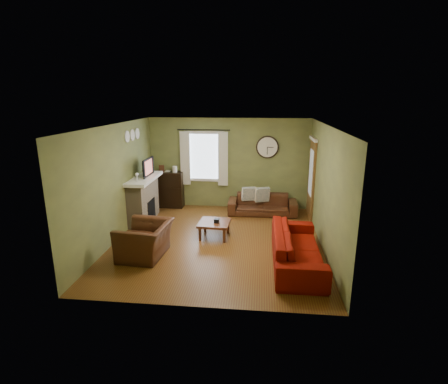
# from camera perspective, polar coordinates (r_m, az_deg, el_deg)

# --- Properties ---
(floor) EXTENTS (4.60, 5.20, 0.00)m
(floor) POSITION_cam_1_polar(r_m,az_deg,el_deg) (8.03, -1.02, -7.98)
(floor) COLOR brown
(floor) RESTS_ON ground
(ceiling) EXTENTS (4.60, 5.20, 0.00)m
(ceiling) POSITION_cam_1_polar(r_m,az_deg,el_deg) (7.40, -1.12, 10.84)
(ceiling) COLOR white
(ceiling) RESTS_ON ground
(wall_left) EXTENTS (0.00, 5.20, 2.60)m
(wall_left) POSITION_cam_1_polar(r_m,az_deg,el_deg) (8.21, -17.20, 1.41)
(wall_left) COLOR olive
(wall_left) RESTS_ON ground
(wall_right) EXTENTS (0.00, 5.20, 2.60)m
(wall_right) POSITION_cam_1_polar(r_m,az_deg,el_deg) (7.68, 16.22, 0.55)
(wall_right) COLOR olive
(wall_right) RESTS_ON ground
(wall_back) EXTENTS (4.60, 0.00, 2.60)m
(wall_back) POSITION_cam_1_polar(r_m,az_deg,el_deg) (10.14, 0.75, 4.66)
(wall_back) COLOR olive
(wall_back) RESTS_ON ground
(wall_front) EXTENTS (4.60, 0.00, 2.60)m
(wall_front) POSITION_cam_1_polar(r_m,az_deg,el_deg) (5.16, -4.65, -6.08)
(wall_front) COLOR olive
(wall_front) RESTS_ON ground
(fireplace) EXTENTS (0.40, 1.40, 1.10)m
(fireplace) POSITION_cam_1_polar(r_m,az_deg,el_deg) (9.37, -13.01, -1.36)
(fireplace) COLOR gray
(fireplace) RESTS_ON floor
(firebox) EXTENTS (0.04, 0.60, 0.55)m
(firebox) POSITION_cam_1_polar(r_m,az_deg,el_deg) (9.38, -11.82, -2.87)
(firebox) COLOR black
(firebox) RESTS_ON fireplace
(mantel) EXTENTS (0.58, 1.60, 0.08)m
(mantel) POSITION_cam_1_polar(r_m,az_deg,el_deg) (9.21, -13.05, 2.15)
(mantel) COLOR white
(mantel) RESTS_ON fireplace
(tv) EXTENTS (0.08, 0.60, 0.35)m
(tv) POSITION_cam_1_polar(r_m,az_deg,el_deg) (9.30, -12.72, 3.64)
(tv) COLOR black
(tv) RESTS_ON mantel
(tv_screen) EXTENTS (0.02, 0.62, 0.36)m
(tv_screen) POSITION_cam_1_polar(r_m,az_deg,el_deg) (9.26, -12.27, 3.98)
(tv_screen) COLOR #994C3F
(tv_screen) RESTS_ON mantel
(medallion_left) EXTENTS (0.28, 0.28, 0.03)m
(medallion_left) POSITION_cam_1_polar(r_m,az_deg,el_deg) (8.78, -15.54, 8.71)
(medallion_left) COLOR white
(medallion_left) RESTS_ON wall_left
(medallion_mid) EXTENTS (0.28, 0.28, 0.03)m
(medallion_mid) POSITION_cam_1_polar(r_m,az_deg,el_deg) (9.10, -14.74, 8.99)
(medallion_mid) COLOR white
(medallion_mid) RESTS_ON wall_left
(medallion_right) EXTENTS (0.28, 0.28, 0.03)m
(medallion_right) POSITION_cam_1_polar(r_m,az_deg,el_deg) (9.43, -14.00, 9.24)
(medallion_right) COLOR white
(medallion_right) RESTS_ON wall_left
(window_pane) EXTENTS (1.00, 0.02, 1.30)m
(window_pane) POSITION_cam_1_polar(r_m,az_deg,el_deg) (10.17, -3.20, 5.82)
(window_pane) COLOR silver
(window_pane) RESTS_ON wall_back
(curtain_rod) EXTENTS (0.03, 0.03, 1.50)m
(curtain_rod) POSITION_cam_1_polar(r_m,az_deg,el_deg) (9.97, -3.36, 10.09)
(curtain_rod) COLOR black
(curtain_rod) RESTS_ON wall_back
(curtain_left) EXTENTS (0.28, 0.04, 1.55)m
(curtain_left) POSITION_cam_1_polar(r_m,az_deg,el_deg) (10.18, -6.36, 5.48)
(curtain_left) COLOR silver
(curtain_left) RESTS_ON wall_back
(curtain_right) EXTENTS (0.28, 0.04, 1.55)m
(curtain_right) POSITION_cam_1_polar(r_m,az_deg,el_deg) (10.01, -0.17, 5.40)
(curtain_right) COLOR silver
(curtain_right) RESTS_ON wall_back
(wall_clock) EXTENTS (0.64, 0.06, 0.64)m
(wall_clock) POSITION_cam_1_polar(r_m,az_deg,el_deg) (9.97, 7.10, 7.28)
(wall_clock) COLOR white
(wall_clock) RESTS_ON wall_back
(door) EXTENTS (0.05, 0.90, 2.10)m
(door) POSITION_cam_1_polar(r_m,az_deg,el_deg) (9.51, 14.07, 1.94)
(door) COLOR brown
(door) RESTS_ON floor
(bookshelf) EXTENTS (0.89, 0.38, 1.06)m
(bookshelf) POSITION_cam_1_polar(r_m,az_deg,el_deg) (10.42, -9.11, 0.41)
(bookshelf) COLOR black
(bookshelf) RESTS_ON floor
(book) EXTENTS (0.15, 0.20, 0.02)m
(book) POSITION_cam_1_polar(r_m,az_deg,el_deg) (10.37, -9.57, 2.78)
(book) COLOR #4C2716
(book) RESTS_ON bookshelf
(sofa_brown) EXTENTS (1.89, 0.74, 0.55)m
(sofa_brown) POSITION_cam_1_polar(r_m,az_deg,el_deg) (9.79, 6.28, -2.01)
(sofa_brown) COLOR #3D1F11
(sofa_brown) RESTS_ON floor
(pillow_left) EXTENTS (0.42, 0.25, 0.40)m
(pillow_left) POSITION_cam_1_polar(r_m,az_deg,el_deg) (9.73, 6.26, -0.43)
(pillow_left) COLOR #949994
(pillow_left) RESTS_ON sofa_brown
(pillow_right) EXTENTS (0.40, 0.21, 0.38)m
(pillow_right) POSITION_cam_1_polar(r_m,az_deg,el_deg) (9.78, 4.05, -0.30)
(pillow_right) COLOR #949994
(pillow_right) RESTS_ON sofa_brown
(sofa_red) EXTENTS (0.91, 2.33, 0.68)m
(sofa_red) POSITION_cam_1_polar(r_m,az_deg,el_deg) (7.02, 11.83, -8.86)
(sofa_red) COLOR #6D0A02
(sofa_red) RESTS_ON floor
(armchair) EXTENTS (1.02, 1.14, 0.70)m
(armchair) POSITION_cam_1_polar(r_m,az_deg,el_deg) (7.37, -12.75, -7.66)
(armchair) COLOR #3D1F11
(armchair) RESTS_ON floor
(coffee_table) EXTENTS (0.74, 0.74, 0.37)m
(coffee_table) POSITION_cam_1_polar(r_m,az_deg,el_deg) (8.18, -1.58, -6.13)
(coffee_table) COLOR #4C2716
(coffee_table) RESTS_ON floor
(tissue_box) EXTENTS (0.12, 0.12, 0.09)m
(tissue_box) POSITION_cam_1_polar(r_m,az_deg,el_deg) (8.06, -1.20, -4.84)
(tissue_box) COLOR black
(tissue_box) RESTS_ON coffee_table
(wine_glass_a) EXTENTS (0.08, 0.08, 0.22)m
(wine_glass_a) POSITION_cam_1_polar(r_m,az_deg,el_deg) (8.70, -14.07, 2.32)
(wine_glass_a) COLOR white
(wine_glass_a) RESTS_ON mantel
(wine_glass_b) EXTENTS (0.07, 0.07, 0.21)m
(wine_glass_b) POSITION_cam_1_polar(r_m,az_deg,el_deg) (8.75, -13.94, 2.38)
(wine_glass_b) COLOR white
(wine_glass_b) RESTS_ON mantel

